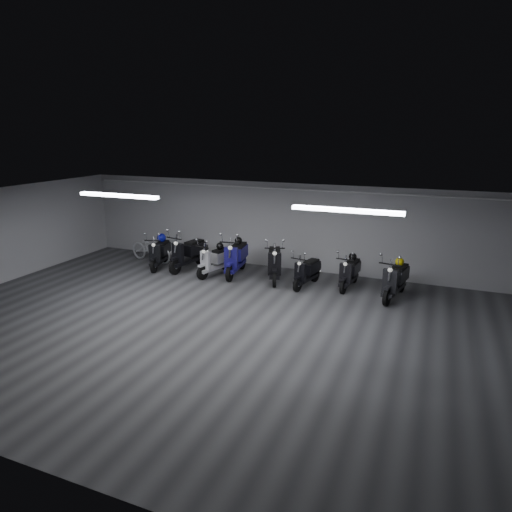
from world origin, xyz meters
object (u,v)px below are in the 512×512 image
at_px(helmet_0, 400,262).
at_px(scooter_0, 159,248).
at_px(scooter_8, 350,268).
at_px(helmet_2, 353,257).
at_px(scooter_9, 396,274).
at_px(helmet_4, 162,238).
at_px(scooter_5, 275,257).
at_px(helmet_1, 238,241).
at_px(helmet_3, 220,246).
at_px(scooter_7, 307,267).
at_px(bicycle, 151,245).
at_px(scooter_4, 236,252).
at_px(scooter_1, 188,248).
at_px(scooter_2, 215,256).

bearing_deg(helmet_0, scooter_0, -178.40).
xyz_separation_m(scooter_8, helmet_2, (0.02, 0.23, 0.26)).
height_order(scooter_0, scooter_9, scooter_9).
xyz_separation_m(scooter_9, helmet_4, (-7.53, 0.28, 0.27)).
height_order(scooter_5, helmet_2, scooter_5).
relative_size(scooter_9, helmet_2, 7.94).
distance_m(scooter_8, scooter_9, 1.35).
bearing_deg(helmet_1, helmet_3, -146.81).
bearing_deg(scooter_7, scooter_0, -167.46).
bearing_deg(helmet_3, bicycle, 173.67).
distance_m(bicycle, helmet_0, 8.24).
height_order(scooter_4, scooter_9, scooter_4).
bearing_deg(scooter_5, helmet_1, 147.83).
height_order(scooter_0, helmet_3, scooter_0).
bearing_deg(helmet_3, scooter_4, 5.03).
distance_m(scooter_0, helmet_2, 6.23).
bearing_deg(scooter_8, scooter_4, -172.49).
xyz_separation_m(scooter_1, bicycle, (-1.67, 0.32, -0.15)).
bearing_deg(scooter_9, scooter_1, -170.30).
bearing_deg(scooter_4, scooter_0, 177.64).
bearing_deg(scooter_2, scooter_0, -165.04).
relative_size(scooter_1, helmet_3, 8.57).
xyz_separation_m(bicycle, helmet_3, (2.82, -0.31, 0.32)).
bearing_deg(scooter_5, bicycle, 156.65).
height_order(helmet_2, helmet_4, helmet_4).
relative_size(scooter_0, scooter_7, 1.11).
relative_size(scooter_1, helmet_1, 8.18).
height_order(bicycle, helmet_0, bicycle).
distance_m(helmet_3, helmet_4, 2.18).
height_order(scooter_9, helmet_4, scooter_9).
bearing_deg(scooter_7, scooter_5, -179.13).
bearing_deg(scooter_9, scooter_0, -168.60).
height_order(scooter_8, helmet_1, scooter_8).
relative_size(bicycle, helmet_3, 7.85).
relative_size(scooter_2, scooter_7, 1.07).
distance_m(helmet_2, helmet_4, 6.27).
bearing_deg(helmet_1, scooter_0, -168.78).
xyz_separation_m(scooter_0, helmet_0, (7.52, 0.21, 0.32)).
height_order(scooter_1, scooter_9, scooter_1).
height_order(helmet_0, helmet_2, helmet_0).
relative_size(scooter_1, scooter_8, 1.18).
distance_m(helmet_1, helmet_2, 3.59).
distance_m(bicycle, helmet_4, 0.79).
height_order(scooter_2, scooter_7, scooter_2).
height_order(scooter_2, scooter_4, scooter_4).
height_order(helmet_0, helmet_3, helmet_0).
bearing_deg(scooter_4, scooter_9, -10.98).
relative_size(scooter_1, bicycle, 1.09).
bearing_deg(scooter_4, helmet_3, 177.44).
relative_size(scooter_7, helmet_1, 6.67).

